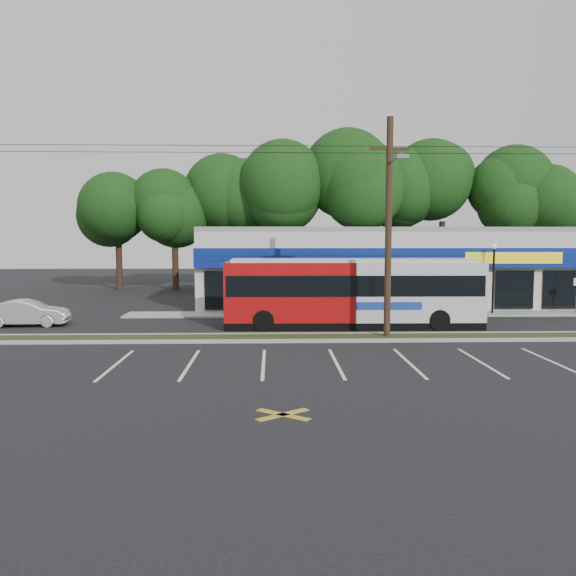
# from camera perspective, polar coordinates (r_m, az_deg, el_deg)

# --- Properties ---
(ground) EXTENTS (120.00, 120.00, 0.00)m
(ground) POSITION_cam_1_polar(r_m,az_deg,el_deg) (24.89, 3.65, -5.60)
(ground) COLOR black
(ground) RESTS_ON ground
(grass_strip) EXTENTS (40.00, 1.60, 0.12)m
(grass_strip) POSITION_cam_1_polar(r_m,az_deg,el_deg) (25.86, 3.45, -5.06)
(grass_strip) COLOR #223214
(grass_strip) RESTS_ON ground
(curb_south) EXTENTS (40.00, 0.25, 0.14)m
(curb_south) POSITION_cam_1_polar(r_m,az_deg,el_deg) (25.03, 3.62, -5.38)
(curb_south) COLOR #9E9E93
(curb_south) RESTS_ON ground
(curb_north) EXTENTS (40.00, 0.25, 0.14)m
(curb_north) POSITION_cam_1_polar(r_m,az_deg,el_deg) (26.69, 3.29, -4.71)
(curb_north) COLOR #9E9E93
(curb_north) RESTS_ON ground
(sidewalk) EXTENTS (32.00, 2.20, 0.10)m
(sidewalk) POSITION_cam_1_polar(r_m,az_deg,el_deg) (34.44, 10.58, -2.59)
(sidewalk) COLOR #9E9E93
(sidewalk) RESTS_ON ground
(strip_mall) EXTENTS (25.00, 12.55, 5.30)m
(strip_mall) POSITION_cam_1_polar(r_m,az_deg,el_deg) (41.06, 9.28, 2.31)
(strip_mall) COLOR #BBB4AD
(strip_mall) RESTS_ON ground
(utility_pole) EXTENTS (50.00, 2.77, 10.00)m
(utility_pole) POSITION_cam_1_polar(r_m,az_deg,el_deg) (25.80, 9.85, 6.80)
(utility_pole) COLOR black
(utility_pole) RESTS_ON ground
(lamp_post) EXTENTS (0.30, 0.30, 4.25)m
(lamp_post) POSITION_cam_1_polar(r_m,az_deg,el_deg) (35.77, 20.16, 1.68)
(lamp_post) COLOR black
(lamp_post) RESTS_ON ground
(tree_line) EXTENTS (46.76, 6.76, 11.83)m
(tree_line) POSITION_cam_1_polar(r_m,az_deg,el_deg) (50.88, 5.52, 9.39)
(tree_line) COLOR black
(tree_line) RESTS_ON ground
(metrobus) EXTENTS (13.22, 2.95, 3.54)m
(metrobus) POSITION_cam_1_polar(r_m,az_deg,el_deg) (29.28, 6.58, -0.29)
(metrobus) COLOR #A50C0D
(metrobus) RESTS_ON ground
(car_dark) EXTENTS (4.09, 2.13, 1.33)m
(car_dark) POSITION_cam_1_polar(r_m,az_deg,el_deg) (34.65, 15.60, -1.63)
(car_dark) COLOR black
(car_dark) RESTS_ON ground
(car_silver) EXTENTS (4.28, 1.78, 1.38)m
(car_silver) POSITION_cam_1_polar(r_m,az_deg,el_deg) (32.49, -24.97, -2.32)
(car_silver) COLOR #ACAEB4
(car_silver) RESTS_ON ground
(pedestrian_a) EXTENTS (0.76, 0.60, 1.84)m
(pedestrian_a) POSITION_cam_1_polar(r_m,az_deg,el_deg) (33.34, 5.74, -1.28)
(pedestrian_a) COLOR white
(pedestrian_a) RESTS_ON ground
(pedestrian_b) EXTENTS (1.03, 0.97, 1.69)m
(pedestrian_b) POSITION_cam_1_polar(r_m,az_deg,el_deg) (32.60, 18.61, -1.80)
(pedestrian_b) COLOR #BAB1A8
(pedestrian_b) RESTS_ON ground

